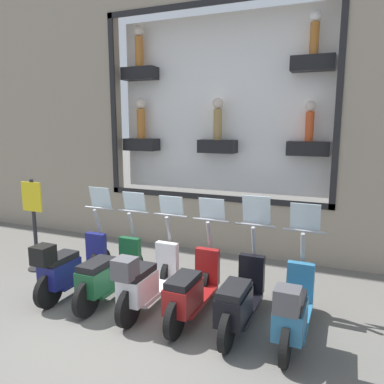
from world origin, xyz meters
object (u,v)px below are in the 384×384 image
Objects in this scene: scooter_navy_5 at (70,266)px; shop_sign_post at (34,221)px; scooter_white_3 at (146,280)px; scooter_green_4 at (108,274)px; scooter_teal_0 at (293,308)px; scooter_black_1 at (240,298)px; scooter_red_2 at (191,290)px.

scooter_navy_5 is 1.54m from shop_sign_post.
scooter_green_4 is at bearing 85.32° from scooter_white_3.
scooter_white_3 is 2.85m from shop_sign_post.
scooter_green_4 is (0.06, 0.71, -0.04)m from scooter_white_3.
scooter_white_3 is at bearing 89.80° from scooter_teal_0.
scooter_black_1 is 1.41m from scooter_white_3.
scooter_red_2 is (0.06, 1.41, -0.03)m from scooter_teal_0.
scooter_white_3 is at bearing 92.37° from scooter_black_1.
scooter_red_2 reaches higher than scooter_white_3.
scooter_navy_5 is (-0.06, 0.71, 0.04)m from scooter_green_4.
scooter_teal_0 is 3.53m from scooter_navy_5.
scooter_teal_0 reaches higher than scooter_red_2.
shop_sign_post is at bearing 75.00° from scooter_green_4.
scooter_green_4 is at bearing 88.68° from scooter_teal_0.
scooter_white_3 is (-0.06, 1.41, 0.05)m from scooter_black_1.
scooter_black_1 reaches higher than scooter_green_4.
scooter_black_1 is 4.23m from shop_sign_post.
scooter_teal_0 is 1.03× the size of shop_sign_post.
scooter_teal_0 reaches higher than scooter_green_4.
scooter_navy_5 is (-0.06, 2.12, 0.04)m from scooter_red_2.
scooter_black_1 is at bearing -88.79° from scooter_navy_5.
scooter_red_2 is (-0.00, 0.71, -0.00)m from scooter_black_1.
scooter_white_3 is at bearing -102.41° from shop_sign_post.
scooter_green_4 is at bearing -105.00° from shop_sign_post.
scooter_white_3 is 0.71m from scooter_green_4.
scooter_red_2 is at bearing 87.40° from scooter_teal_0.
scooter_navy_5 is (-0.06, 2.83, 0.04)m from scooter_black_1.
shop_sign_post is (0.55, 2.04, 0.50)m from scooter_green_4.
scooter_black_1 reaches higher than scooter_red_2.
scooter_red_2 is 0.71m from scooter_white_3.
scooter_red_2 is at bearing -85.42° from scooter_white_3.
shop_sign_post is (0.61, 2.75, 0.46)m from scooter_white_3.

